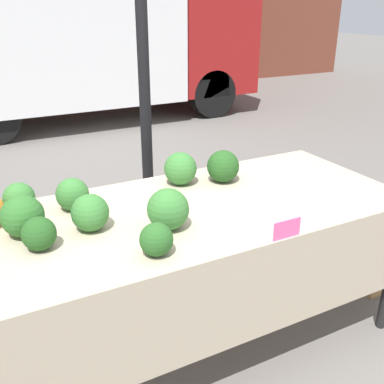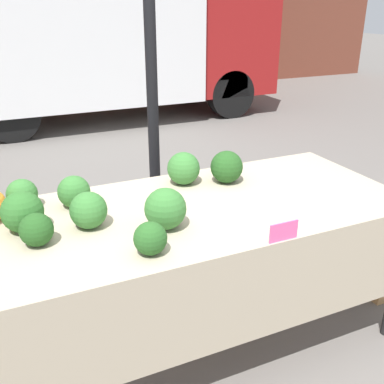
{
  "view_description": "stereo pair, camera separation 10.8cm",
  "coord_description": "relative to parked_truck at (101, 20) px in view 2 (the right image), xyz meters",
  "views": [
    {
      "loc": [
        -0.9,
        -1.72,
        1.7
      ],
      "look_at": [
        0.0,
        0.0,
        0.87
      ],
      "focal_mm": 42.0,
      "sensor_mm": 36.0,
      "label": 1
    },
    {
      "loc": [
        -0.8,
        -1.77,
        1.7
      ],
      "look_at": [
        0.0,
        0.0,
        0.87
      ],
      "focal_mm": 42.0,
      "sensor_mm": 36.0,
      "label": 2
    }
  ],
  "objects": [
    {
      "name": "ground_plane",
      "position": [
        -0.88,
        -5.14,
        -1.45
      ],
      "size": [
        40.0,
        40.0,
        0.0
      ],
      "primitive_type": "plane",
      "color": "slate"
    },
    {
      "name": "tent_pole",
      "position": [
        -0.76,
        -4.31,
        -0.11
      ],
      "size": [
        0.07,
        0.07,
        2.68
      ],
      "color": "black",
      "rests_on": "ground_plane"
    },
    {
      "name": "parked_truck",
      "position": [
        0.0,
        0.0,
        0.0
      ],
      "size": [
        4.81,
        1.82,
        2.75
      ],
      "color": "white",
      "rests_on": "ground_plane"
    },
    {
      "name": "market_table",
      "position": [
        -0.88,
        -5.21,
        -0.74
      ],
      "size": [
        2.11,
        0.92,
        0.79
      ],
      "color": "tan",
      "rests_on": "ground_plane"
    },
    {
      "name": "broccoli_head_0",
      "position": [
        -1.61,
        -4.82,
        -0.58
      ],
      "size": [
        0.14,
        0.14,
        0.14
      ],
      "color": "#387533",
      "rests_on": "market_table"
    },
    {
      "name": "broccoli_head_1",
      "position": [
        -1.07,
        -5.29,
        -0.56
      ],
      "size": [
        0.18,
        0.18,
        0.18
      ],
      "color": "#387533",
      "rests_on": "market_table"
    },
    {
      "name": "broccoli_head_2",
      "position": [
        -1.38,
        -4.9,
        -0.58
      ],
      "size": [
        0.15,
        0.15,
        0.15
      ],
      "color": "#387533",
      "rests_on": "market_table"
    },
    {
      "name": "broccoli_head_3",
      "position": [
        -0.79,
        -4.85,
        -0.57
      ],
      "size": [
        0.17,
        0.17,
        0.17
      ],
      "color": "#387533",
      "rests_on": "market_table"
    },
    {
      "name": "broccoli_head_4",
      "position": [
        -1.59,
        -5.21,
        -0.58
      ],
      "size": [
        0.14,
        0.14,
        0.14
      ],
      "color": "#23511E",
      "rests_on": "market_table"
    },
    {
      "name": "broccoli_head_5",
      "position": [
        -1.2,
        -5.46,
        -0.59
      ],
      "size": [
        0.13,
        0.13,
        0.13
      ],
      "color": "#285B23",
      "rests_on": "market_table"
    },
    {
      "name": "broccoli_head_6",
      "position": [
        -0.57,
        -4.92,
        -0.57
      ],
      "size": [
        0.17,
        0.17,
        0.17
      ],
      "color": "#23511E",
      "rests_on": "market_table"
    },
    {
      "name": "broccoli_head_7",
      "position": [
        -1.36,
        -5.15,
        -0.57
      ],
      "size": [
        0.16,
        0.16,
        0.16
      ],
      "color": "#387533",
      "rests_on": "market_table"
    },
    {
      "name": "broccoli_head_8",
      "position": [
        -1.63,
        -5.06,
        -0.56
      ],
      "size": [
        0.18,
        0.18,
        0.18
      ],
      "color": "#2D6628",
      "rests_on": "market_table"
    },
    {
      "name": "broccoli_head_9",
      "position": [
        -0.49,
        -4.78,
        -0.6
      ],
      "size": [
        0.11,
        0.11,
        0.11
      ],
      "color": "#285B23",
      "rests_on": "market_table"
    },
    {
      "name": "price_sign",
      "position": [
        -0.67,
        -5.59,
        -0.61
      ],
      "size": [
        0.13,
        0.01,
        0.08
      ],
      "color": "#F45B9E",
      "rests_on": "market_table"
    },
    {
      "name": "produce_crate",
      "position": [
        0.47,
        -5.16,
        -1.27
      ],
      "size": [
        0.4,
        0.37,
        0.36
      ],
      "color": "tan",
      "rests_on": "ground_plane"
    }
  ]
}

